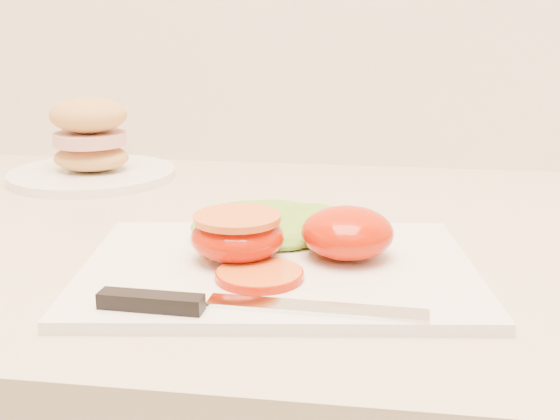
# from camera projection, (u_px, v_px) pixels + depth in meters

# --- Properties ---
(cutting_board) EXTENTS (0.36, 0.28, 0.01)m
(cutting_board) POSITION_uv_depth(u_px,v_px,m) (278.00, 269.00, 0.60)
(cutting_board) COLOR white
(cutting_board) RESTS_ON counter
(tomato_half_dome) EXTENTS (0.08, 0.08, 0.04)m
(tomato_half_dome) POSITION_uv_depth(u_px,v_px,m) (347.00, 233.00, 0.61)
(tomato_half_dome) COLOR #B31900
(tomato_half_dome) RESTS_ON cutting_board
(tomato_half_cut) EXTENTS (0.08, 0.08, 0.04)m
(tomato_half_cut) POSITION_uv_depth(u_px,v_px,m) (237.00, 235.00, 0.61)
(tomato_half_cut) COLOR #B31900
(tomato_half_cut) RESTS_ON cutting_board
(tomato_slice_0) EXTENTS (0.07, 0.07, 0.01)m
(tomato_slice_0) POSITION_uv_depth(u_px,v_px,m) (259.00, 275.00, 0.57)
(tomato_slice_0) COLOR orange
(tomato_slice_0) RESTS_ON cutting_board
(lettuce_leaf_0) EXTENTS (0.16, 0.13, 0.03)m
(lettuce_leaf_0) POSITION_uv_depth(u_px,v_px,m) (265.00, 225.00, 0.66)
(lettuce_leaf_0) COLOR #85BC31
(lettuce_leaf_0) RESTS_ON cutting_board
(lettuce_leaf_1) EXTENTS (0.13, 0.13, 0.02)m
(lettuce_leaf_1) POSITION_uv_depth(u_px,v_px,m) (308.00, 225.00, 0.67)
(lettuce_leaf_1) COLOR #85BC31
(lettuce_leaf_1) RESTS_ON cutting_board
(knife) EXTENTS (0.24, 0.04, 0.01)m
(knife) POSITION_uv_depth(u_px,v_px,m) (216.00, 304.00, 0.51)
(knife) COLOR silver
(knife) RESTS_ON cutting_board
(sandwich_plate) EXTENTS (0.22, 0.22, 0.11)m
(sandwich_plate) POSITION_uv_depth(u_px,v_px,m) (91.00, 151.00, 0.93)
(sandwich_plate) COLOR white
(sandwich_plate) RESTS_ON counter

